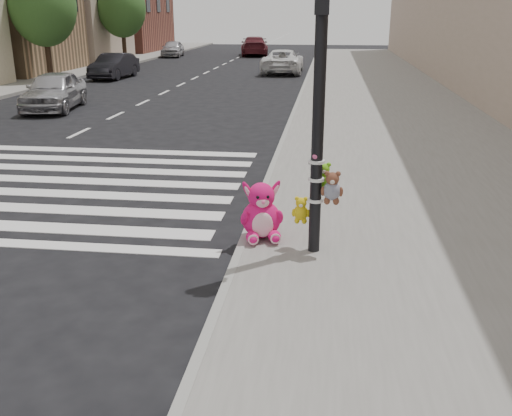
% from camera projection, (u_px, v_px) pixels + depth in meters
% --- Properties ---
extents(ground, '(120.00, 120.00, 0.00)m').
position_uv_depth(ground, '(89.00, 309.00, 6.78)').
color(ground, black).
rests_on(ground, ground).
extents(sidewalk_near, '(7.00, 80.00, 0.14)m').
position_uv_depth(sidewalk_near, '(411.00, 139.00, 15.54)').
color(sidewalk_near, slate).
rests_on(sidewalk_near, ground).
extents(curb_edge, '(0.12, 80.00, 0.15)m').
position_uv_depth(curb_edge, '(285.00, 136.00, 15.95)').
color(curb_edge, gray).
rests_on(curb_edge, ground).
extents(bld_far_c, '(6.00, 8.00, 8.00)m').
position_uv_depth(bld_far_c, '(3.00, 0.00, 31.72)').
color(bld_far_c, '#94724F').
rests_on(bld_far_c, ground).
extents(signal_pole, '(0.71, 0.50, 4.00)m').
position_uv_depth(signal_pole, '(319.00, 140.00, 7.60)').
color(signal_pole, black).
rests_on(signal_pole, sidewalk_near).
extents(tree_far_b, '(3.20, 3.20, 5.44)m').
position_uv_depth(tree_far_b, '(43.00, 6.00, 27.57)').
color(tree_far_b, '#382619').
rests_on(tree_far_b, sidewalk_far).
extents(tree_far_c, '(3.20, 3.20, 5.44)m').
position_uv_depth(tree_far_c, '(122.00, 8.00, 37.89)').
color(tree_far_c, '#382619').
rests_on(tree_far_c, sidewalk_far).
extents(pink_bunny, '(0.69, 0.77, 0.90)m').
position_uv_depth(pink_bunny, '(261.00, 215.00, 8.43)').
color(pink_bunny, '#E2136A').
rests_on(pink_bunny, sidewalk_near).
extents(red_teddy, '(0.14, 0.11, 0.18)m').
position_uv_depth(red_teddy, '(263.00, 227.00, 8.74)').
color(red_teddy, '#9F210F').
rests_on(red_teddy, sidewalk_near).
extents(car_silver_far, '(2.22, 4.22, 1.37)m').
position_uv_depth(car_silver_far, '(54.00, 91.00, 20.54)').
color(car_silver_far, '#A6A6AA').
rests_on(car_silver_far, ground).
extents(car_dark_far, '(1.56, 4.02, 1.31)m').
position_uv_depth(car_dark_far, '(114.00, 66.00, 30.39)').
color(car_dark_far, black).
rests_on(car_dark_far, ground).
extents(car_white_near, '(2.29, 4.88, 1.35)m').
position_uv_depth(car_white_near, '(283.00, 61.00, 33.04)').
color(car_white_near, silver).
rests_on(car_white_near, ground).
extents(car_maroon_near, '(2.83, 5.49, 1.52)m').
position_uv_depth(car_maroon_near, '(254.00, 46.00, 46.71)').
color(car_maroon_near, '#551820').
rests_on(car_maroon_near, ground).
extents(car_silver_deep, '(1.87, 3.89, 1.28)m').
position_uv_depth(car_silver_deep, '(173.00, 49.00, 45.47)').
color(car_silver_deep, '#BAB9BE').
rests_on(car_silver_deep, ground).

